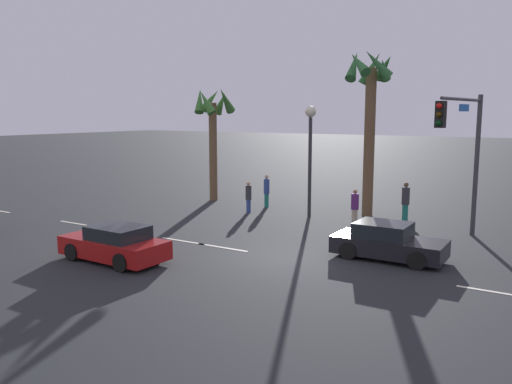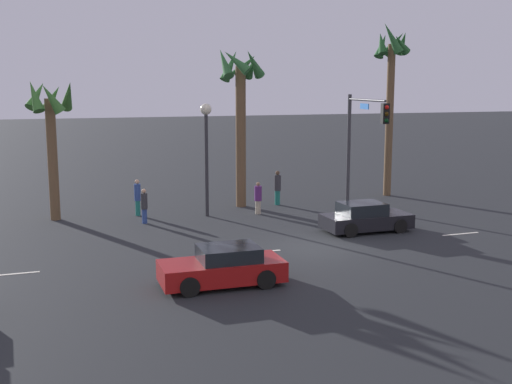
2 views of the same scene
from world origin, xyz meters
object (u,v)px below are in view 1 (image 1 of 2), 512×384
Objects in this scene: traffic_signal at (465,142)px; palm_tree_1 at (213,120)px; pedestrian_0 at (355,206)px; pedestrian_2 at (406,200)px; car_0 at (387,242)px; pedestrian_1 at (267,190)px; car_1 at (115,244)px; pedestrian_3 at (248,196)px; palm_tree_2 at (370,100)px; streetlamp at (310,139)px.

traffic_signal is 0.88× the size of palm_tree_1.
pedestrian_2 is at bearing 48.11° from pedestrian_0.
car_0 is 11.49m from pedestrian_1.
pedestrian_3 reaches higher than car_1.
palm_tree_2 is at bearing 24.89° from pedestrian_3.
car_1 is 11.83m from streetlamp.
traffic_signal reaches higher than pedestrian_0.
pedestrian_1 is at bearing 90.69° from pedestrian_3.
pedestrian_3 is (-5.89, -0.34, 0.02)m from pedestrian_0.
streetlamp is at bearing 11.94° from pedestrian_3.
pedestrian_0 is 5.90m from pedestrian_3.
palm_tree_2 is at bearing 1.85° from palm_tree_1.
traffic_signal is at bearing -14.82° from pedestrian_1.
palm_tree_2 is at bearing 115.12° from car_0.
pedestrian_0 is at bearing -7.71° from streetlamp.
palm_tree_1 reaches higher than streetlamp.
traffic_signal is (10.06, 9.42, 3.52)m from car_1.
car_1 is at bearing -109.98° from palm_tree_2.
palm_tree_2 is (-0.23, 2.28, 5.11)m from pedestrian_0.
traffic_signal is at bearing -5.06° from pedestrian_3.
pedestrian_1 reaches higher than car_0.
car_1 is 14.85m from palm_tree_2.
palm_tree_1 is 0.80× the size of palm_tree_2.
traffic_signal is at bearing -46.21° from pedestrian_2.
palm_tree_1 is at bearing 151.29° from car_0.
car_0 is at bearing -28.71° from palm_tree_1.
palm_tree_2 is at bearing 95.76° from pedestrian_0.
pedestrian_2 reaches higher than pedestrian_0.
car_1 is 11.82m from pedestrian_0.
car_0 reaches higher than car_1.
palm_tree_1 is (-13.20, 7.23, 4.29)m from car_0.
palm_tree_2 is (5.65, 2.62, 5.09)m from pedestrian_3.
palm_tree_2 is at bearing 39.07° from streetlamp.
pedestrian_0 is 0.99× the size of pedestrian_3.
streetlamp is 0.82× the size of palm_tree_1.
pedestrian_3 is at bearing 174.94° from traffic_signal.
car_0 is 0.71× the size of streetlamp.
car_1 is 12.37m from pedestrian_1.
traffic_signal is 1.07× the size of streetlamp.
car_0 is 15.65m from palm_tree_1.
palm_tree_1 is at bearing 167.48° from streetlamp.
car_1 is 14.22m from traffic_signal.
car_0 is 0.47× the size of palm_tree_2.
car_0 is 2.38× the size of pedestrian_3.
car_1 is (-8.27, -5.47, -0.00)m from car_0.
pedestrian_1 is at bearing -5.32° from palm_tree_1.
pedestrian_1 is (-0.95, 12.33, 0.38)m from car_1.
traffic_signal reaches higher than streetlamp.
pedestrian_2 is 8.11m from pedestrian_3.
palm_tree_2 reaches higher than traffic_signal.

